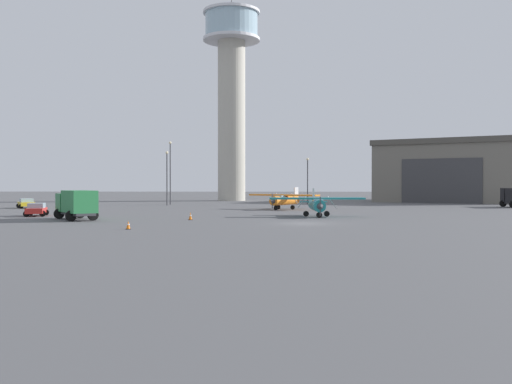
{
  "coord_description": "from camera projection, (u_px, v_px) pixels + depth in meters",
  "views": [
    {
      "loc": [
        -2.23,
        -49.48,
        3.42
      ],
      "look_at": [
        -4.77,
        15.09,
        2.5
      ],
      "focal_mm": 40.1,
      "sensor_mm": 36.0,
      "label": 1
    }
  ],
  "objects": [
    {
      "name": "light_post_west",
      "position": [
        170.0,
        168.0,
        93.59
      ],
      "size": [
        0.44,
        0.44,
        10.39
      ],
      "color": "#38383D",
      "rests_on": "ground_plane"
    },
    {
      "name": "airplane_teal",
      "position": [
        317.0,
        204.0,
        59.58
      ],
      "size": [
        9.91,
        7.79,
        2.93
      ],
      "rotation": [
        0.0,
        0.0,
        4.75
      ],
      "color": "teal",
      "rests_on": "ground_plane"
    },
    {
      "name": "ground_plane",
      "position": [
        304.0,
        223.0,
        49.4
      ],
      "size": [
        400.0,
        400.0,
        0.0
      ],
      "primitive_type": "plane",
      "color": "#545456"
    },
    {
      "name": "light_post_north",
      "position": [
        308.0,
        176.0,
        95.17
      ],
      "size": [
        0.44,
        0.44,
        7.77
      ],
      "color": "#38383D",
      "rests_on": "ground_plane"
    },
    {
      "name": "light_post_centre",
      "position": [
        167.0,
        173.0,
        90.37
      ],
      "size": [
        0.44,
        0.44,
        8.59
      ],
      "color": "#38383D",
      "rests_on": "ground_plane"
    },
    {
      "name": "truck_box_green",
      "position": [
        76.0,
        203.0,
        54.2
      ],
      "size": [
        5.63,
        6.67,
        2.8
      ],
      "rotation": [
        0.0,
        0.0,
        2.19
      ],
      "color": "#38383D",
      "rests_on": "ground_plane"
    },
    {
      "name": "traffic_cone_near_left",
      "position": [
        190.0,
        216.0,
        54.11
      ],
      "size": [
        0.36,
        0.36,
        0.74
      ],
      "color": "black",
      "rests_on": "ground_plane"
    },
    {
      "name": "airplane_orange",
      "position": [
        285.0,
        199.0,
        76.32
      ],
      "size": [
        9.43,
        7.57,
        2.96
      ],
      "rotation": [
        0.0,
        0.0,
        4.2
      ],
      "color": "orange",
      "rests_on": "ground_plane"
    },
    {
      "name": "hangar",
      "position": [
        453.0,
        172.0,
        110.47
      ],
      "size": [
        33.8,
        33.13,
        11.54
      ],
      "rotation": [
        0.0,
        0.0,
        -2.04
      ],
      "color": "#6B665B",
      "rests_on": "ground_plane"
    },
    {
      "name": "car_yellow",
      "position": [
        26.0,
        203.0,
        80.36
      ],
      "size": [
        3.75,
        4.56,
        1.37
      ],
      "rotation": [
        0.0,
        0.0,
        2.12
      ],
      "color": "gold",
      "rests_on": "ground_plane"
    },
    {
      "name": "traffic_cone_near_right",
      "position": [
        128.0,
        225.0,
        42.97
      ],
      "size": [
        0.36,
        0.36,
        0.65
      ],
      "color": "black",
      "rests_on": "ground_plane"
    },
    {
      "name": "control_tower",
      "position": [
        232.0,
        82.0,
        115.87
      ],
      "size": [
        11.51,
        11.51,
        42.42
      ],
      "color": "#B2AD9E",
      "rests_on": "ground_plane"
    },
    {
      "name": "car_red",
      "position": [
        36.0,
        209.0,
        60.63
      ],
      "size": [
        2.9,
        4.36,
        1.37
      ],
      "rotation": [
        0.0,
        0.0,
        4.98
      ],
      "color": "red",
      "rests_on": "ground_plane"
    }
  ]
}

